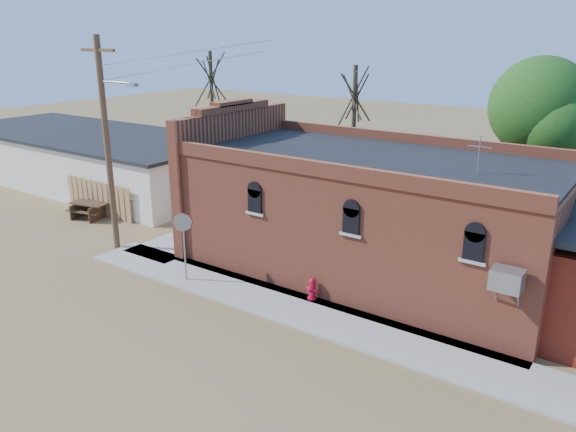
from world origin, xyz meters
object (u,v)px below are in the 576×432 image
Objects in this scene: stop_sign at (183,229)px; trash_barrel at (215,230)px; brick_bar at (364,212)px; picnic_table at (90,208)px; utility_pole at (108,141)px; fire_hydrant at (312,289)px.

trash_barrel is at bearing 95.82° from stop_sign.
brick_bar is 14.74m from picnic_table.
brick_bar reaches higher than stop_sign.
utility_pole is 4.08× the size of picnic_table.
utility_pole is at bearing -156.31° from brick_bar.
picnic_table is at bearing -170.98° from brick_bar.
trash_barrel is 0.40× the size of picnic_table.
stop_sign reaches higher than trash_barrel.
utility_pole is 6.61m from picnic_table.
brick_bar reaches higher than fire_hydrant.
fire_hydrant is at bearing -6.35° from stop_sign.
brick_bar is 18.78× the size of trash_barrel.
utility_pole reaches higher than stop_sign.
picnic_table is (-4.66, 2.00, -4.24)m from utility_pole.
utility_pole is 6.06m from trash_barrel.
brick_bar is 10.96m from utility_pole.
brick_bar is 20.89× the size of fire_hydrant.
stop_sign is at bearing -62.35° from trash_barrel.
trash_barrel is 7.61m from picnic_table.
stop_sign is 1.20× the size of picnic_table.
fire_hydrant reaches higher than picnic_table.
fire_hydrant is (9.78, 0.60, -4.30)m from utility_pole.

